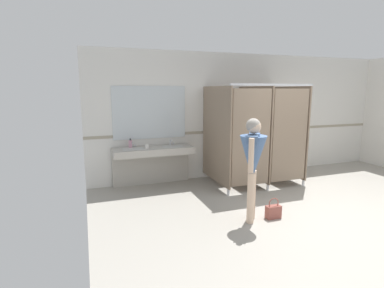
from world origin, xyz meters
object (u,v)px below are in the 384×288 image
person_standing (253,158)px  handbag (273,211)px  soap_dispenser (130,144)px  paper_cup (147,147)px

person_standing → handbag: bearing=-7.8°
soap_dispenser → person_standing: bearing=-57.4°
person_standing → handbag: person_standing is taller
handbag → soap_dispenser: bearing=128.1°
handbag → paper_cup: paper_cup is taller
person_standing → paper_cup: (-1.18, 2.07, -0.12)m
person_standing → handbag: (0.37, -0.05, -0.88)m
person_standing → soap_dispenser: size_ratio=8.42×
person_standing → soap_dispenser: bearing=122.6°
soap_dispenser → paper_cup: 0.38m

